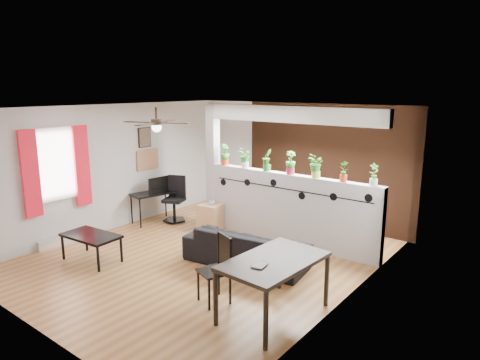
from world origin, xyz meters
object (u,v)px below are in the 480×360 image
at_px(potted_plant_3, 291,162).
at_px(potted_plant_4, 316,165).
at_px(potted_plant_6, 374,174).
at_px(dining_table, 274,265).
at_px(office_chair, 175,202).
at_px(computer_desk, 153,195).
at_px(potted_plant_0, 225,154).
at_px(ceiling_fan, 156,124).
at_px(potted_plant_5, 344,170).
at_px(potted_plant_1, 245,157).
at_px(potted_plant_2, 267,159).
at_px(sofa, 246,248).
at_px(cube_shelf, 210,217).
at_px(cup, 212,203).
at_px(coffee_table, 91,237).
at_px(folding_chair, 219,263).

height_order(potted_plant_3, potted_plant_4, potted_plant_4).
height_order(potted_plant_6, dining_table, potted_plant_6).
relative_size(potted_plant_6, office_chair, 0.37).
bearing_deg(computer_desk, dining_table, -21.58).
bearing_deg(potted_plant_3, potted_plant_0, -180.00).
xyz_separation_m(computer_desk, dining_table, (4.29, -1.70, 0.09)).
relative_size(ceiling_fan, potted_plant_0, 2.74).
relative_size(potted_plant_0, potted_plant_5, 1.19).
bearing_deg(potted_plant_3, potted_plant_1, -180.00).
distance_m(potted_plant_0, potted_plant_2, 1.05).
distance_m(ceiling_fan, computer_desk, 2.49).
distance_m(potted_plant_0, dining_table, 3.81).
relative_size(sofa, cube_shelf, 3.62).
distance_m(potted_plant_1, dining_table, 3.44).
distance_m(office_chair, dining_table, 4.45).
relative_size(ceiling_fan, sofa, 0.60).
distance_m(ceiling_fan, potted_plant_0, 1.94).
distance_m(potted_plant_5, cube_shelf, 3.06).
bearing_deg(office_chair, dining_table, -27.24).
relative_size(ceiling_fan, potted_plant_6, 3.19).
relative_size(potted_plant_2, potted_plant_6, 1.14).
bearing_deg(computer_desk, potted_plant_4, 11.31).
distance_m(potted_plant_3, computer_desk, 3.28).
bearing_deg(cup, potted_plant_2, 16.65).
xyz_separation_m(potted_plant_4, potted_plant_6, (1.05, 0.00, -0.03)).
bearing_deg(computer_desk, office_chair, 45.16).
relative_size(potted_plant_3, dining_table, 0.29).
height_order(potted_plant_2, cube_shelf, potted_plant_2).
distance_m(potted_plant_0, cube_shelf, 1.36).
xyz_separation_m(potted_plant_4, office_chair, (-3.24, -0.38, -1.14)).
height_order(potted_plant_3, office_chair, potted_plant_3).
bearing_deg(potted_plant_0, potted_plant_5, 0.00).
height_order(potted_plant_4, potted_plant_6, potted_plant_4).
xyz_separation_m(potted_plant_0, office_chair, (-1.13, -0.38, -1.14)).
bearing_deg(ceiling_fan, potted_plant_4, 40.24).
relative_size(office_chair, dining_table, 0.68).
xyz_separation_m(ceiling_fan, cup, (-0.06, 1.46, -1.72)).
height_order(potted_plant_2, potted_plant_3, potted_plant_3).
height_order(potted_plant_0, coffee_table, potted_plant_0).
bearing_deg(folding_chair, dining_table, 9.58).
bearing_deg(computer_desk, potted_plant_0, 25.95).
bearing_deg(potted_plant_3, ceiling_fan, -131.63).
distance_m(potted_plant_2, dining_table, 3.11).
relative_size(potted_plant_0, potted_plant_4, 1.00).
bearing_deg(office_chair, ceiling_fan, -51.93).
distance_m(sofa, coffee_table, 2.66).
distance_m(ceiling_fan, office_chair, 2.60).
bearing_deg(office_chair, potted_plant_6, 5.03).
bearing_deg(coffee_table, dining_table, 6.68).
height_order(dining_table, folding_chair, folding_chair).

